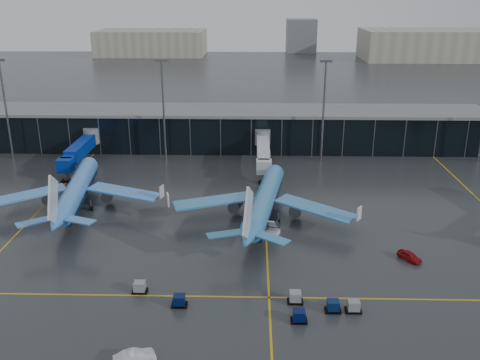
{
  "coord_description": "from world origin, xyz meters",
  "views": [
    {
      "loc": [
        7.53,
        -81.42,
        41.72
      ],
      "look_at": [
        5.0,
        18.0,
        6.0
      ],
      "focal_mm": 40.0,
      "sensor_mm": 36.0,
      "label": 1
    }
  ],
  "objects_px": {
    "airliner_klm_near": "(265,188)",
    "service_van_red": "(410,256)",
    "airliner_arkefly": "(76,178)",
    "baggage_carts": "(265,303)",
    "mobile_airstair": "(272,232)",
    "service_van_white": "(135,357)"
  },
  "relations": [
    {
      "from": "service_van_red",
      "to": "mobile_airstair",
      "type": "bearing_deg",
      "value": 123.62
    },
    {
      "from": "airliner_klm_near",
      "to": "service_van_red",
      "type": "bearing_deg",
      "value": -25.13
    },
    {
      "from": "airliner_arkefly",
      "to": "baggage_carts",
      "type": "distance_m",
      "value": 51.46
    },
    {
      "from": "airliner_arkefly",
      "to": "service_van_white",
      "type": "distance_m",
      "value": 52.27
    },
    {
      "from": "airliner_arkefly",
      "to": "mobile_airstair",
      "type": "bearing_deg",
      "value": -24.76
    },
    {
      "from": "airliner_arkefly",
      "to": "baggage_carts",
      "type": "bearing_deg",
      "value": -50.64
    },
    {
      "from": "baggage_carts",
      "to": "mobile_airstair",
      "type": "height_order",
      "value": "mobile_airstair"
    },
    {
      "from": "baggage_carts",
      "to": "service_van_red",
      "type": "bearing_deg",
      "value": 31.12
    },
    {
      "from": "service_van_red",
      "to": "service_van_white",
      "type": "relative_size",
      "value": 0.86
    },
    {
      "from": "airliner_klm_near",
      "to": "service_van_red",
      "type": "relative_size",
      "value": 9.81
    },
    {
      "from": "airliner_klm_near",
      "to": "baggage_carts",
      "type": "height_order",
      "value": "airliner_klm_near"
    },
    {
      "from": "mobile_airstair",
      "to": "airliner_klm_near",
      "type": "bearing_deg",
      "value": 117.28
    },
    {
      "from": "airliner_klm_near",
      "to": "mobile_airstair",
      "type": "relative_size",
      "value": 11.13
    },
    {
      "from": "baggage_carts",
      "to": "service_van_white",
      "type": "height_order",
      "value": "baggage_carts"
    },
    {
      "from": "airliner_klm_near",
      "to": "service_van_white",
      "type": "relative_size",
      "value": 8.46
    },
    {
      "from": "airliner_arkefly",
      "to": "airliner_klm_near",
      "type": "relative_size",
      "value": 0.98
    },
    {
      "from": "service_van_white",
      "to": "mobile_airstair",
      "type": "bearing_deg",
      "value": -49.95
    },
    {
      "from": "airliner_klm_near",
      "to": "service_van_white",
      "type": "height_order",
      "value": "airliner_klm_near"
    },
    {
      "from": "airliner_arkefly",
      "to": "baggage_carts",
      "type": "xyz_separation_m",
      "value": [
        37.05,
        -35.28,
        -5.49
      ]
    },
    {
      "from": "airliner_arkefly",
      "to": "baggage_carts",
      "type": "relative_size",
      "value": 1.26
    },
    {
      "from": "service_van_red",
      "to": "service_van_white",
      "type": "height_order",
      "value": "service_van_white"
    },
    {
      "from": "airliner_klm_near",
      "to": "service_van_white",
      "type": "bearing_deg",
      "value": -101.46
    }
  ]
}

